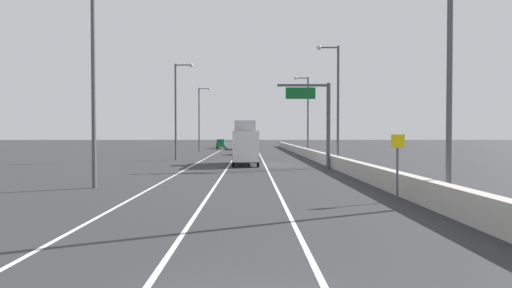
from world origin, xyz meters
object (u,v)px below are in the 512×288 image
object	(u,v)px
car_white_3	(231,145)
speed_advisory_sign	(398,162)
lamp_post_right_second	(336,98)
lamp_post_right_near	(444,55)
lamp_post_right_third	(306,111)
lamp_post_left_mid	(178,105)
car_green_0	(221,144)
car_silver_2	(247,148)
box_truck	(245,144)
lamp_post_left_far	(200,115)
car_blue_1	(247,145)
lamp_post_left_near	(98,74)
overhead_sign_gantry	(320,115)

from	to	relation	value
car_white_3	speed_advisory_sign	bearing A→B (deg)	-81.09
lamp_post_right_second	car_white_3	world-z (taller)	lamp_post_right_second
lamp_post_right_near	lamp_post_right_third	world-z (taller)	same
lamp_post_left_mid	car_green_0	xyz separation A→B (m)	(2.18, 42.37, -5.44)
lamp_post_right_third	car_green_0	size ratio (longest dim) A/B	2.73
car_silver_2	box_truck	distance (m)	21.17
lamp_post_right_second	lamp_post_left_far	distance (m)	40.17
car_green_0	car_blue_1	xyz separation A→B (m)	(5.68, -8.90, 0.01)
car_green_0	car_blue_1	size ratio (longest dim) A/B	0.88
lamp_post_right_third	lamp_post_left_far	bearing A→B (deg)	138.85
speed_advisory_sign	lamp_post_left_mid	bearing A→B (deg)	115.63
lamp_post_left_mid	car_green_0	world-z (taller)	lamp_post_left_mid
car_green_0	car_white_3	world-z (taller)	car_white_3
car_blue_1	car_green_0	bearing A→B (deg)	122.54
speed_advisory_sign	lamp_post_right_near	bearing A→B (deg)	-27.93
lamp_post_left_near	car_silver_2	size ratio (longest dim) A/B	2.62
lamp_post_right_near	lamp_post_right_third	distance (m)	43.60
lamp_post_right_near	lamp_post_left_near	xyz separation A→B (m)	(-16.76, 6.00, 0.00)
lamp_post_left_mid	car_green_0	bearing A→B (deg)	87.06
speed_advisory_sign	car_green_0	xyz separation A→B (m)	(-12.83, 73.65, -0.80)
lamp_post_right_second	lamp_post_right_third	bearing A→B (deg)	89.68
lamp_post_left_far	box_truck	distance (m)	35.22
lamp_post_right_third	car_silver_2	distance (m)	10.24
car_silver_2	lamp_post_right_third	bearing A→B (deg)	-12.71
overhead_sign_gantry	box_truck	world-z (taller)	overhead_sign_gantry
lamp_post_left_mid	lamp_post_left_near	bearing A→B (deg)	-90.20
speed_advisory_sign	car_silver_2	xyz separation A→B (m)	(-7.04, 44.64, -0.72)
lamp_post_left_near	car_silver_2	distance (m)	40.69
lamp_post_left_mid	car_blue_1	bearing A→B (deg)	76.79
lamp_post_left_near	lamp_post_left_far	bearing A→B (deg)	90.29
lamp_post_left_near	car_white_3	bearing A→B (deg)	85.53
speed_advisory_sign	lamp_post_right_near	world-z (taller)	lamp_post_right_near
car_silver_2	overhead_sign_gantry	bearing A→B (deg)	-75.74
car_green_0	car_silver_2	xyz separation A→B (m)	(5.80, -29.01, 0.08)
lamp_post_right_third	car_silver_2	world-z (taller)	lamp_post_right_third
lamp_post_left_far	car_blue_1	distance (m)	12.26
lamp_post_left_near	car_silver_2	xyz separation A→B (m)	(8.07, 39.52, -5.36)
overhead_sign_gantry	box_truck	size ratio (longest dim) A/B	0.96
box_truck	lamp_post_right_third	bearing A→B (deg)	66.02
lamp_post_left_near	lamp_post_left_far	size ratio (longest dim) A/B	1.00
lamp_post_left_near	lamp_post_left_far	xyz separation A→B (m)	(-0.26, 52.32, 0.00)
speed_advisory_sign	lamp_post_right_third	distance (m)	43.00
lamp_post_left_near	box_truck	bearing A→B (deg)	66.40
speed_advisory_sign	lamp_post_left_near	size ratio (longest dim) A/B	0.27
lamp_post_right_third	car_blue_1	bearing A→B (deg)	111.40
lamp_post_left_mid	box_truck	distance (m)	11.95
car_white_3	lamp_post_left_mid	bearing A→B (deg)	-97.67
overhead_sign_gantry	box_truck	distance (m)	8.62
lamp_post_right_near	lamp_post_right_second	world-z (taller)	same
lamp_post_right_second	lamp_post_right_third	xyz separation A→B (m)	(0.12, 21.80, 0.00)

